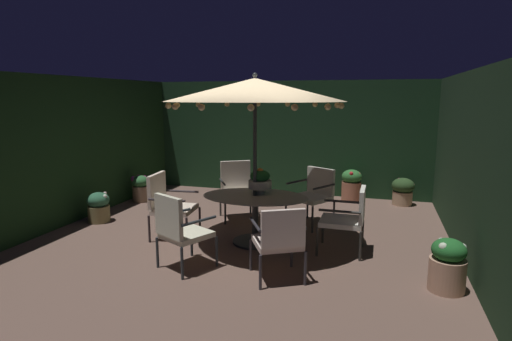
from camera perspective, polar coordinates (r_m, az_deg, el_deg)
ground_plane at (r=6.55m, az=-2.11°, el=-9.52°), size 6.85×7.23×0.02m
hedge_backdrop_rear at (r=9.56m, az=4.55°, el=4.56°), size 6.85×0.30×2.54m
hedge_backdrop_left at (r=7.92m, az=-25.24°, el=2.48°), size 0.30×7.23×2.54m
hedge_backdrop_right at (r=6.05m, az=28.64°, el=0.13°), size 0.30×7.23×2.54m
patio_dining_table at (r=6.25m, az=-0.14°, el=-5.00°), size 1.61×1.14×0.74m
patio_umbrella at (r=6.04m, az=-0.15°, el=11.01°), size 2.61×2.61×2.53m
centerpiece_planter at (r=6.28m, az=0.55°, el=-1.36°), size 0.35×0.35×0.39m
patio_chair_north at (r=6.65m, az=-12.04°, el=-4.25°), size 0.70×0.70×1.01m
patio_chair_northeast at (r=5.38m, az=-10.48°, el=-7.76°), size 0.76×0.77×1.00m
patio_chair_east at (r=4.98m, az=3.22°, el=-9.25°), size 0.78×0.78×0.93m
patio_chair_southeast at (r=6.01m, az=12.63°, el=-6.09°), size 0.63×0.60×0.94m
patio_chair_south at (r=7.22m, az=7.99°, el=-2.92°), size 0.84×0.83×0.97m
patio_chair_southwest at (r=7.56m, az=-2.61°, el=-2.11°), size 0.81×0.79×1.03m
potted_plant_front_corner at (r=5.29m, az=24.87°, el=-11.72°), size 0.40×0.40×0.62m
potted_plant_left_far at (r=9.02m, az=19.54°, el=-2.61°), size 0.45×0.45×0.56m
potted_plant_back_center at (r=7.87m, az=-20.85°, el=-4.67°), size 0.39×0.39×0.53m
potted_plant_left_near at (r=9.07m, az=12.99°, el=-1.90°), size 0.42×0.42×0.67m
potted_plant_right_far at (r=9.11m, az=-15.59°, el=-2.29°), size 0.38×0.36×0.56m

